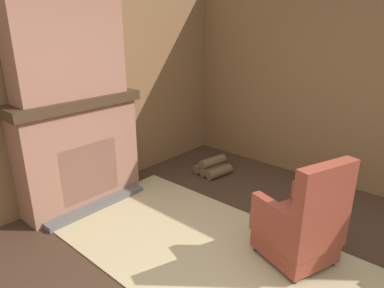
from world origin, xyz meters
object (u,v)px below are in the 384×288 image
at_px(oil_lamp_vase, 46,92).
at_px(firewood_stack, 213,167).
at_px(armchair, 301,226).
at_px(storage_case, 80,90).

bearing_deg(oil_lamp_vase, firewood_stack, 69.97).
distance_m(armchair, oil_lamp_vase, 2.85).
bearing_deg(oil_lamp_vase, armchair, 20.43).
relative_size(firewood_stack, storage_case, 1.71).
bearing_deg(storage_case, oil_lamp_vase, -90.01).
bearing_deg(firewood_stack, storage_case, -114.53).
xyz_separation_m(armchair, oil_lamp_vase, (-2.50, -0.93, 1.01)).
height_order(firewood_stack, storage_case, storage_case).
relative_size(armchair, oil_lamp_vase, 3.78).
bearing_deg(storage_case, firewood_stack, 65.47).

